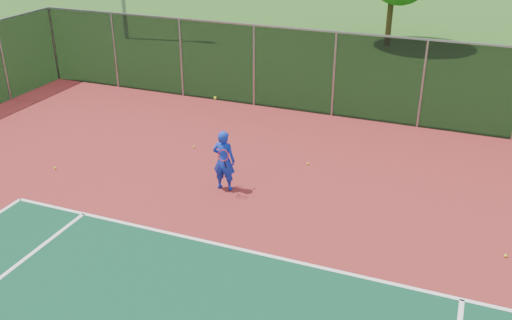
{
  "coord_description": "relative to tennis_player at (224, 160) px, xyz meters",
  "views": [
    {
      "loc": [
        1.51,
        -6.84,
        7.33
      ],
      "look_at": [
        -3.16,
        5.0,
        1.3
      ],
      "focal_mm": 40.0,
      "sensor_mm": 36.0,
      "label": 1
    }
  ],
  "objects": [
    {
      "name": "court_apron",
      "position": [
        4.28,
        -3.52,
        -0.86
      ],
      "size": [
        30.0,
        20.0,
        0.02
      ],
      "primitive_type": "cube",
      "color": "maroon",
      "rests_on": "ground"
    },
    {
      "name": "fence_back",
      "position": [
        4.28,
        6.48,
        0.7
      ],
      "size": [
        30.0,
        0.06,
        3.03
      ],
      "color": "black",
      "rests_on": "court_apron"
    },
    {
      "name": "tennis_player",
      "position": [
        0.0,
        0.0,
        0.0
      ],
      "size": [
        0.63,
        0.63,
        2.56
      ],
      "color": "#132CB8",
      "rests_on": "court_apron"
    },
    {
      "name": "practice_ball_0",
      "position": [
        1.67,
        2.25,
        -0.81
      ],
      "size": [
        0.07,
        0.07,
        0.07
      ],
      "primitive_type": "sphere",
      "color": "yellow",
      "rests_on": "court_apron"
    },
    {
      "name": "practice_ball_1",
      "position": [
        7.08,
        -0.64,
        -0.81
      ],
      "size": [
        0.07,
        0.07,
        0.07
      ],
      "primitive_type": "sphere",
      "color": "yellow",
      "rests_on": "court_apron"
    },
    {
      "name": "practice_ball_4",
      "position": [
        -2.02,
        2.12,
        -0.81
      ],
      "size": [
        0.07,
        0.07,
        0.07
      ],
      "primitive_type": "sphere",
      "color": "yellow",
      "rests_on": "court_apron"
    },
    {
      "name": "practice_ball_5",
      "position": [
        -5.07,
        -0.72,
        -0.81
      ],
      "size": [
        0.07,
        0.07,
        0.07
      ],
      "primitive_type": "sphere",
      "color": "yellow",
      "rests_on": "court_apron"
    }
  ]
}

